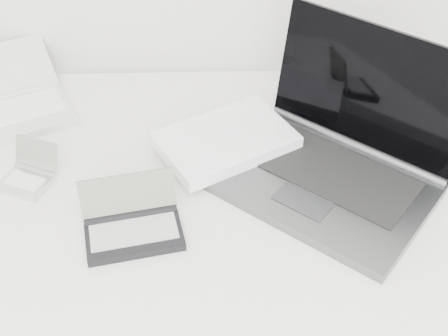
{
  "coord_description": "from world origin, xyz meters",
  "views": [
    {
      "loc": [
        -0.06,
        0.59,
        1.61
      ],
      "look_at": [
        -0.03,
        1.51,
        0.79
      ],
      "focal_mm": 50.0,
      "sensor_mm": 36.0,
      "label": 1
    }
  ],
  "objects_px": {
    "desk": "(237,192)",
    "palmtop_charcoal": "(133,226)",
    "netbook_open_white": "(13,103)",
    "laptop_large": "(306,153)"
  },
  "relations": [
    {
      "from": "desk",
      "to": "palmtop_charcoal",
      "type": "relative_size",
      "value": 7.88
    },
    {
      "from": "netbook_open_white",
      "to": "palmtop_charcoal",
      "type": "distance_m",
      "value": 0.51
    },
    {
      "from": "laptop_large",
      "to": "netbook_open_white",
      "type": "distance_m",
      "value": 0.7
    },
    {
      "from": "desk",
      "to": "netbook_open_white",
      "type": "height_order",
      "value": "netbook_open_white"
    },
    {
      "from": "laptop_large",
      "to": "netbook_open_white",
      "type": "bearing_deg",
      "value": -160.53
    },
    {
      "from": "laptop_large",
      "to": "palmtop_charcoal",
      "type": "xyz_separation_m",
      "value": [
        -0.35,
        -0.17,
        -0.03
      ]
    },
    {
      "from": "netbook_open_white",
      "to": "laptop_large",
      "type": "bearing_deg",
      "value": -43.92
    },
    {
      "from": "desk",
      "to": "netbook_open_white",
      "type": "distance_m",
      "value": 0.58
    },
    {
      "from": "netbook_open_white",
      "to": "palmtop_charcoal",
      "type": "relative_size",
      "value": 1.85
    },
    {
      "from": "desk",
      "to": "laptop_large",
      "type": "distance_m",
      "value": 0.17
    }
  ]
}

